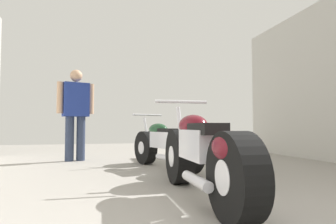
% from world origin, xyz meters
% --- Properties ---
extents(ground_plane, '(15.30, 15.30, 0.00)m').
position_xyz_m(ground_plane, '(0.00, 3.16, 0.00)').
color(ground_plane, gray).
extents(motorcycle_maroon_cruiser, '(0.61, 2.05, 0.96)m').
position_xyz_m(motorcycle_maroon_cruiser, '(-0.09, 1.98, 0.40)').
color(motorcycle_maroon_cruiser, black).
rests_on(motorcycle_maroon_cruiser, ground_plane).
extents(motorcycle_black_naked, '(0.80, 1.84, 0.88)m').
position_xyz_m(motorcycle_black_naked, '(0.02, 3.88, 0.37)').
color(motorcycle_black_naked, black).
rests_on(motorcycle_black_naked, ground_plane).
extents(mechanic_in_blue, '(0.71, 0.38, 1.76)m').
position_xyz_m(mechanic_in_blue, '(-1.42, 5.32, 1.00)').
color(mechanic_in_blue, '#2D3851').
rests_on(mechanic_in_blue, ground_plane).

